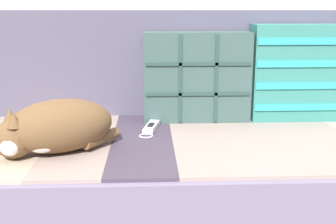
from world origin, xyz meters
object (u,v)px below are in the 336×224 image
at_px(throw_pillow_striped, 304,72).
at_px(couch, 227,184).
at_px(throw_pillow_quilted, 196,77).
at_px(game_remote_far, 151,127).
at_px(sleeping_cat, 54,128).

bearing_deg(throw_pillow_striped, couch, -147.45).
xyz_separation_m(couch, throw_pillow_striped, (0.33, 0.21, 0.37)).
distance_m(couch, throw_pillow_striped, 0.54).
xyz_separation_m(couch, throw_pillow_quilted, (-0.09, 0.21, 0.36)).
bearing_deg(game_remote_far, throw_pillow_striped, 13.57).
height_order(throw_pillow_striped, game_remote_far, throw_pillow_striped).
height_order(couch, game_remote_far, game_remote_far).
distance_m(couch, throw_pillow_quilted, 0.43).
xyz_separation_m(throw_pillow_striped, game_remote_far, (-0.60, -0.15, -0.18)).
bearing_deg(sleeping_cat, throw_pillow_striped, 23.06).
distance_m(throw_pillow_striped, sleeping_cat, 0.98).
height_order(sleeping_cat, game_remote_far, sleeping_cat).
bearing_deg(game_remote_far, couch, -13.50).
height_order(throw_pillow_quilted, game_remote_far, throw_pillow_quilted).
xyz_separation_m(throw_pillow_quilted, sleeping_cat, (-0.47, -0.38, -0.09)).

